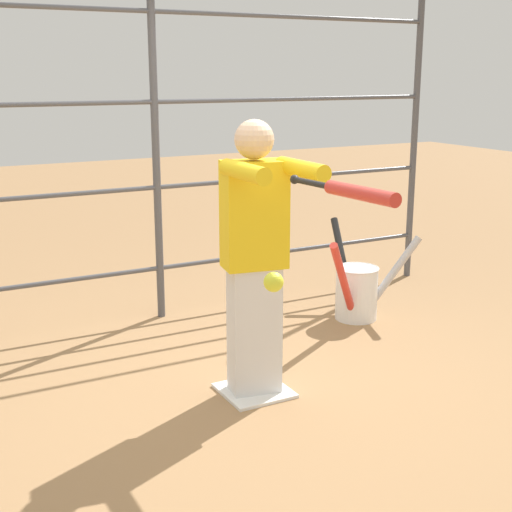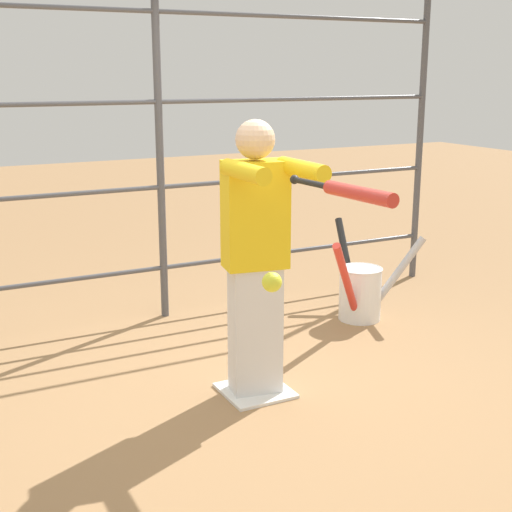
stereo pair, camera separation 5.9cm
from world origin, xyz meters
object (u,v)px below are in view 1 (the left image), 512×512
(baseball_bat_swinging, at_px, (351,191))
(softball_in_flight, at_px, (274,282))
(batter, at_px, (256,252))
(bat_bucket, at_px, (357,290))

(baseball_bat_swinging, xyz_separation_m, softball_in_flight, (0.31, -0.17, -0.43))
(batter, xyz_separation_m, bat_bucket, (-1.35, -0.83, -0.66))
(batter, distance_m, softball_in_flight, 0.82)
(batter, xyz_separation_m, softball_in_flight, (0.31, 0.76, 0.06))
(baseball_bat_swinging, relative_size, softball_in_flight, 8.75)
(batter, distance_m, baseball_bat_swinging, 1.05)
(baseball_bat_swinging, bearing_deg, softball_in_flight, -28.89)
(baseball_bat_swinging, relative_size, bat_bucket, 0.82)
(softball_in_flight, xyz_separation_m, bat_bucket, (-1.66, -1.59, -0.72))
(batter, distance_m, bat_bucket, 1.72)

